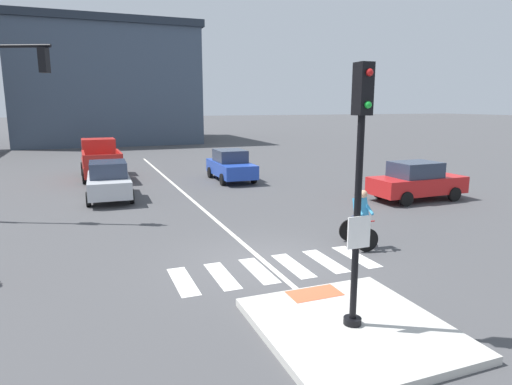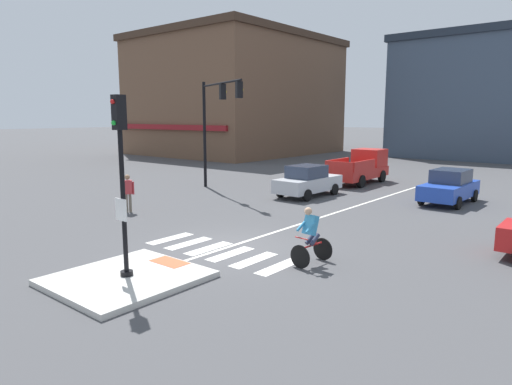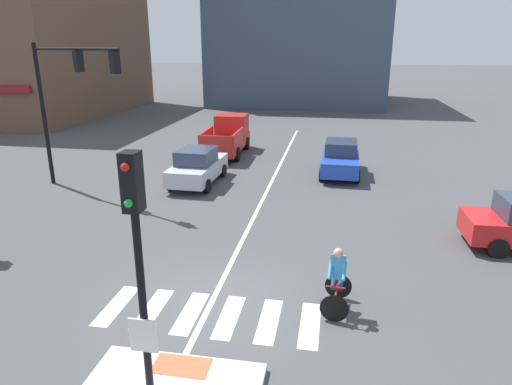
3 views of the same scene
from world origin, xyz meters
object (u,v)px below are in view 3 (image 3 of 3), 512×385
object	(u,v)px
traffic_light_mast	(64,89)
car_blue_eastbound_far	(340,158)
signal_pole	(140,274)
cyclist	(337,278)
pickup_truck_red_westbound_distant	(228,136)
car_silver_westbound_far	(197,166)

from	to	relation	value
traffic_light_mast	car_blue_eastbound_far	bearing A→B (deg)	21.71
signal_pole	cyclist	distance (m)	5.41
traffic_light_mast	pickup_truck_red_westbound_distant	bearing A→B (deg)	59.01
signal_pole	traffic_light_mast	world-z (taller)	traffic_light_mast
car_blue_eastbound_far	car_silver_westbound_far	distance (m)	6.92
car_blue_eastbound_far	car_silver_westbound_far	size ratio (longest dim) A/B	1.00
signal_pole	cyclist	xyz separation A→B (m)	(2.90, 4.10, -2.01)
car_silver_westbound_far	cyclist	world-z (taller)	cyclist
signal_pole	car_blue_eastbound_far	size ratio (longest dim) A/B	1.10
traffic_light_mast	signal_pole	bearing A→B (deg)	-54.70
signal_pole	car_silver_westbound_far	size ratio (longest dim) A/B	1.09
traffic_light_mast	car_silver_westbound_far	distance (m)	6.33
signal_pole	car_silver_westbound_far	world-z (taller)	signal_pole
traffic_light_mast	car_blue_eastbound_far	xyz separation A→B (m)	(11.33, 4.51, -3.50)
traffic_light_mast	cyclist	distance (m)	14.01
traffic_light_mast	cyclist	xyz separation A→B (m)	(11.23, -7.65, -3.44)
car_blue_eastbound_far	car_silver_westbound_far	world-z (taller)	same
car_blue_eastbound_far	pickup_truck_red_westbound_distant	world-z (taller)	pickup_truck_red_westbound_distant
signal_pole	traffic_light_mast	bearing A→B (deg)	125.30
signal_pole	car_silver_westbound_far	distance (m)	14.14
signal_pole	pickup_truck_red_westbound_distant	xyz separation A→B (m)	(-3.45, 19.87, -1.90)
car_silver_westbound_far	signal_pole	bearing A→B (deg)	-76.07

